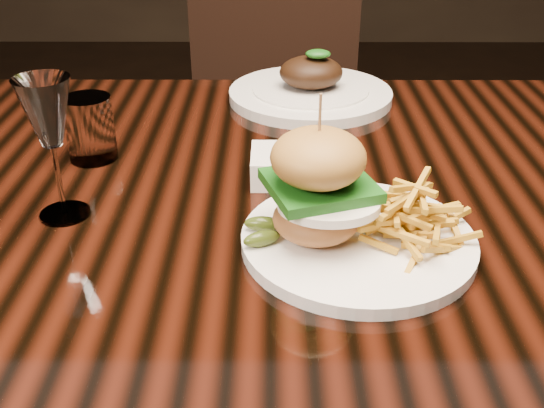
{
  "coord_description": "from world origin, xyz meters",
  "views": [
    {
      "loc": [
        -0.03,
        -0.73,
        1.14
      ],
      "look_at": [
        -0.04,
        -0.14,
        0.81
      ],
      "focal_mm": 42.0,
      "sensor_mm": 36.0,
      "label": 1
    }
  ],
  "objects_px": {
    "far_dish": "(311,90)",
    "chair_far": "(273,103)",
    "dining_table": "(299,240)",
    "burger_plate": "(355,210)",
    "wine_glass": "(47,118)"
  },
  "relations": [
    {
      "from": "burger_plate",
      "to": "far_dish",
      "type": "relative_size",
      "value": 0.91
    },
    {
      "from": "dining_table",
      "to": "chair_far",
      "type": "height_order",
      "value": "chair_far"
    },
    {
      "from": "chair_far",
      "to": "dining_table",
      "type": "bearing_deg",
      "value": -85.53
    },
    {
      "from": "far_dish",
      "to": "chair_far",
      "type": "height_order",
      "value": "chair_far"
    },
    {
      "from": "wine_glass",
      "to": "chair_far",
      "type": "bearing_deg",
      "value": 75.36
    },
    {
      "from": "dining_table",
      "to": "far_dish",
      "type": "relative_size",
      "value": 5.58
    },
    {
      "from": "dining_table",
      "to": "far_dish",
      "type": "height_order",
      "value": "far_dish"
    },
    {
      "from": "burger_plate",
      "to": "chair_far",
      "type": "xyz_separation_m",
      "value": [
        -0.09,
        1.02,
        -0.26
      ]
    },
    {
      "from": "burger_plate",
      "to": "far_dish",
      "type": "distance_m",
      "value": 0.48
    },
    {
      "from": "burger_plate",
      "to": "chair_far",
      "type": "distance_m",
      "value": 1.06
    },
    {
      "from": "burger_plate",
      "to": "far_dish",
      "type": "bearing_deg",
      "value": 86.2
    },
    {
      "from": "burger_plate",
      "to": "chair_far",
      "type": "relative_size",
      "value": 0.28
    },
    {
      "from": "far_dish",
      "to": "chair_far",
      "type": "distance_m",
      "value": 0.6
    },
    {
      "from": "far_dish",
      "to": "chair_far",
      "type": "bearing_deg",
      "value": 97.13
    },
    {
      "from": "far_dish",
      "to": "dining_table",
      "type": "bearing_deg",
      "value": -94.82
    }
  ]
}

